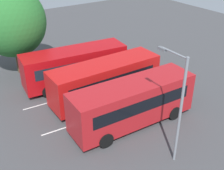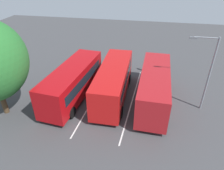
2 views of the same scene
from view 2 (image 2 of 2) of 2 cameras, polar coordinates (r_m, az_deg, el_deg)
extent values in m
plane|color=#424244|center=(20.12, 0.40, -3.65)|extent=(62.00, 62.00, 0.00)
cube|color=#AD191E|center=(18.96, 11.74, -0.36)|extent=(9.11, 2.82, 2.84)
cube|color=black|center=(22.60, 12.49, 7.13)|extent=(0.20, 2.21, 1.19)
cube|color=black|center=(18.81, 8.14, 0.96)|extent=(7.59, 0.34, 0.91)
cube|color=black|center=(18.84, 15.55, 0.10)|extent=(7.59, 0.34, 0.91)
cube|color=black|center=(22.43, 12.63, 8.26)|extent=(0.17, 2.01, 0.32)
cube|color=black|center=(23.48, 11.95, 2.79)|extent=(0.18, 2.31, 0.36)
cylinder|color=black|center=(22.11, 8.67, 1.05)|extent=(1.04, 0.32, 1.03)
cylinder|color=black|center=(22.14, 14.82, 0.33)|extent=(1.04, 0.32, 1.03)
cylinder|color=black|center=(17.35, 6.87, -8.38)|extent=(1.04, 0.32, 1.03)
cylinder|color=black|center=(17.38, 14.80, -9.28)|extent=(1.04, 0.32, 1.03)
cube|color=red|center=(19.37, 0.37, 1.09)|extent=(9.04, 2.55, 2.84)
cube|color=black|center=(22.98, 2.48, 8.27)|extent=(0.13, 2.21, 1.19)
cube|color=black|center=(19.43, -3.18, 2.31)|extent=(7.59, 0.11, 0.91)
cube|color=black|center=(19.04, 4.00, 1.62)|extent=(7.59, 0.11, 0.91)
cube|color=black|center=(22.81, 2.52, 9.40)|extent=(0.11, 2.01, 0.32)
cube|color=black|center=(23.84, 2.39, 3.95)|extent=(0.11, 2.31, 0.36)
cylinder|color=black|center=(22.66, -1.25, 2.23)|extent=(1.03, 0.28, 1.03)
cylinder|color=black|center=(22.33, 4.76, 1.65)|extent=(1.03, 0.28, 1.03)
cylinder|color=black|center=(17.98, -5.14, -6.61)|extent=(1.03, 0.28, 1.03)
cylinder|color=black|center=(17.57, 2.45, -7.55)|extent=(1.03, 0.28, 1.03)
cube|color=#B70C11|center=(19.70, -10.90, 1.03)|extent=(9.25, 3.46, 2.84)
cube|color=#19232D|center=(22.96, -6.11, 8.10)|extent=(0.35, 2.21, 1.19)
cube|color=#19232D|center=(20.09, -14.11, 2.37)|extent=(7.55, 0.89, 0.91)
cube|color=#19232D|center=(19.03, -7.70, 1.39)|extent=(7.55, 0.89, 0.91)
cube|color=black|center=(22.79, -6.16, 9.22)|extent=(0.31, 2.01, 0.32)
cube|color=black|center=(23.82, -5.82, 3.78)|extent=(0.35, 2.31, 0.36)
cylinder|color=black|center=(23.03, -10.07, 2.22)|extent=(1.05, 0.39, 1.03)
cylinder|color=black|center=(22.14, -4.50, 1.37)|extent=(1.05, 0.39, 1.03)
cylinder|color=black|center=(18.92, -17.65, -6.02)|extent=(1.05, 0.39, 1.03)
cylinder|color=black|center=(17.83, -11.16, -7.56)|extent=(1.05, 0.39, 1.03)
cylinder|color=#232833|center=(25.10, 9.79, 4.52)|extent=(0.13, 0.13, 0.80)
cylinder|color=#232833|center=(25.08, 9.43, 4.53)|extent=(0.13, 0.13, 0.80)
cylinder|color=olive|center=(24.78, 9.76, 6.01)|extent=(0.37, 0.37, 0.63)
sphere|color=tan|center=(24.61, 9.84, 6.90)|extent=(0.22, 0.22, 0.22)
cylinder|color=gray|center=(18.80, 25.50, 2.24)|extent=(0.16, 0.16, 6.69)
cylinder|color=gray|center=(17.39, 24.92, 11.95)|extent=(0.12, 1.87, 0.10)
cube|color=slate|center=(17.22, 21.80, 12.17)|extent=(0.21, 0.56, 0.14)
cylinder|color=#4C3823|center=(19.93, -28.22, -3.68)|extent=(0.44, 0.44, 2.65)
cube|color=silver|center=(19.93, 5.72, -4.20)|extent=(11.86, 0.85, 0.01)
cube|color=silver|center=(20.47, -4.76, -3.06)|extent=(11.86, 0.85, 0.01)
camera|label=1|loc=(15.00, 81.10, 8.37)|focal=45.68mm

